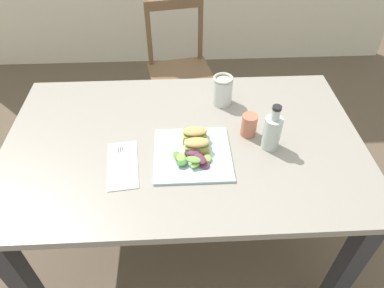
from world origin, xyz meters
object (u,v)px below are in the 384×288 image
fork_on_napkin (122,161)px  mason_jar_iced_tea (222,91)px  plate_lunch (193,154)px  bottle_cold_brew (272,134)px  sandwich_half_back (195,134)px  chair_wooden_far (180,71)px  cup_extra_side (249,125)px  dining_table (184,160)px  sandwich_half_front (197,145)px

fork_on_napkin → mason_jar_iced_tea: size_ratio=1.42×
plate_lunch → fork_on_napkin: 0.26m
plate_lunch → bottle_cold_brew: bottle_cold_brew is taller
sandwich_half_back → fork_on_napkin: bearing=-160.3°
chair_wooden_far → cup_extra_side: bearing=-75.1°
plate_lunch → bottle_cold_brew: size_ratio=1.50×
dining_table → cup_extra_side: size_ratio=15.19×
dining_table → cup_extra_side: cup_extra_side is taller
chair_wooden_far → mason_jar_iced_tea: same height
plate_lunch → sandwich_half_front: (0.02, 0.01, 0.03)m
chair_wooden_far → sandwich_half_back: bearing=-87.7°
dining_table → bottle_cold_brew: bottle_cold_brew is taller
sandwich_half_back → bottle_cold_brew: bearing=-8.1°
chair_wooden_far → fork_on_napkin: size_ratio=4.70×
dining_table → sandwich_half_front: sandwich_half_front is taller
fork_on_napkin → bottle_cold_brew: bottle_cold_brew is taller
mason_jar_iced_tea → cup_extra_side: 0.23m
dining_table → plate_lunch: plate_lunch is taller
sandwich_half_front → mason_jar_iced_tea: (0.13, 0.31, 0.02)m
sandwich_half_back → cup_extra_side: (0.22, 0.03, 0.01)m
plate_lunch → fork_on_napkin: (-0.26, -0.02, 0.00)m
sandwich_half_back → fork_on_napkin: sandwich_half_back is taller
sandwich_half_front → sandwich_half_back: size_ratio=1.00×
bottle_cold_brew → plate_lunch: bearing=-173.4°
chair_wooden_far → mason_jar_iced_tea: 0.85m
dining_table → plate_lunch: bearing=-70.3°
dining_table → sandwich_half_back: bearing=-15.2°
fork_on_napkin → mason_jar_iced_tea: mason_jar_iced_tea is taller
sandwich_half_back → mason_jar_iced_tea: mason_jar_iced_tea is taller
dining_table → sandwich_half_back: (0.04, -0.01, 0.15)m
sandwich_half_front → mason_jar_iced_tea: size_ratio=0.72×
chair_wooden_far → sandwich_half_back: (0.04, -1.00, 0.33)m
dining_table → plate_lunch: 0.15m
plate_lunch → mason_jar_iced_tea: size_ratio=2.19×
dining_table → fork_on_napkin: (-0.23, -0.11, 0.12)m
bottle_cold_brew → cup_extra_side: size_ratio=2.06×
sandwich_half_back → mason_jar_iced_tea: size_ratio=0.72×
bottle_cold_brew → mason_jar_iced_tea: bearing=117.6°
bottle_cold_brew → cup_extra_side: bottle_cold_brew is taller
plate_lunch → cup_extra_side: 0.26m
bottle_cold_brew → fork_on_napkin: bearing=-174.2°
dining_table → mason_jar_iced_tea: (0.18, 0.24, 0.18)m
chair_wooden_far → fork_on_napkin: 1.16m
dining_table → sandwich_half_back: sandwich_half_back is taller
plate_lunch → sandwich_half_back: 0.08m
plate_lunch → bottle_cold_brew: 0.31m
chair_wooden_far → sandwich_half_front: size_ratio=9.17×
chair_wooden_far → plate_lunch: size_ratio=3.04×
plate_lunch → mason_jar_iced_tea: (0.15, 0.33, 0.05)m
sandwich_half_front → cup_extra_side: size_ratio=1.03×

